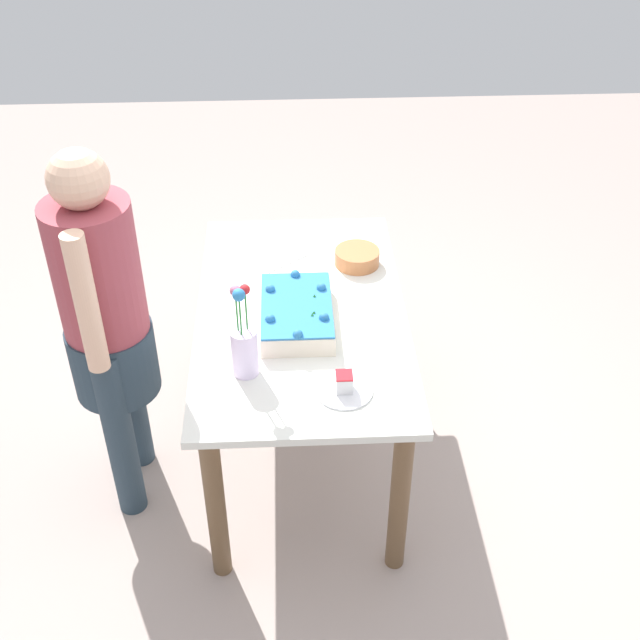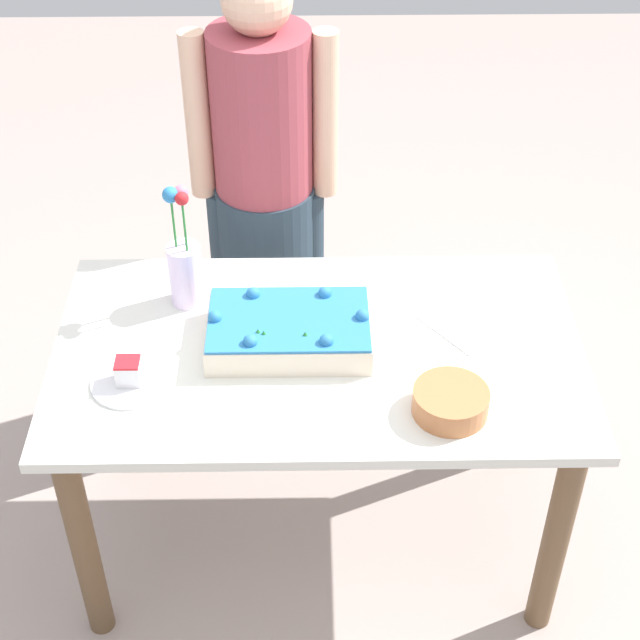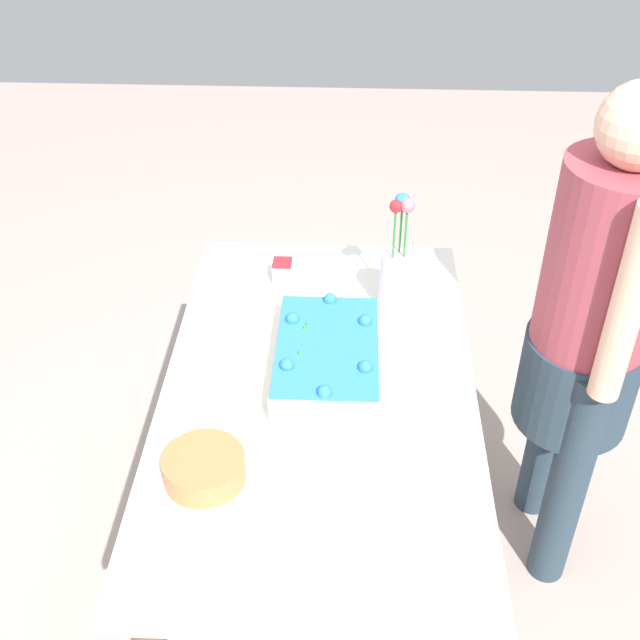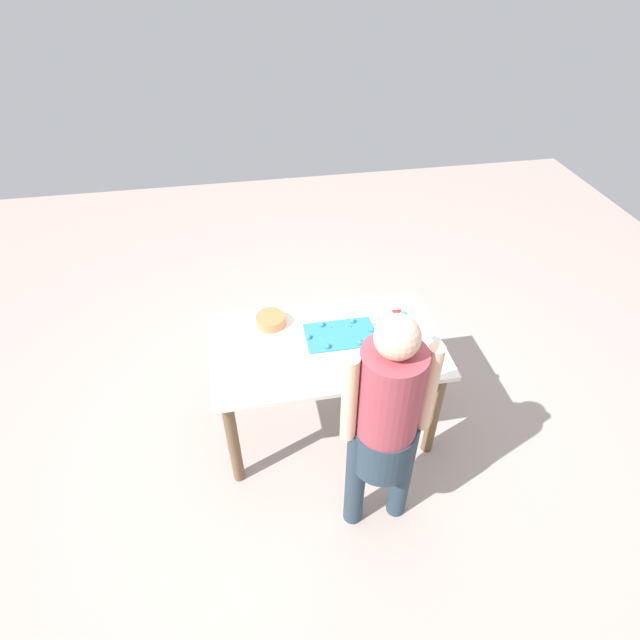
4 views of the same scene
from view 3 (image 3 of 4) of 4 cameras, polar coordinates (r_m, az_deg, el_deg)
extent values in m
plane|color=#AA978F|center=(2.59, -0.08, -17.14)|extent=(8.00, 8.00, 0.00)
cube|color=white|center=(2.05, -0.09, -5.15)|extent=(1.37, 0.79, 0.03)
cylinder|color=brown|center=(2.76, 7.19, -2.50)|extent=(0.07, 0.07, 0.71)
cylinder|color=brown|center=(2.78, -6.15, -2.13)|extent=(0.07, 0.07, 0.71)
cube|color=#F1E1C8|center=(2.07, 0.53, -2.68)|extent=(0.42, 0.27, 0.08)
cube|color=#2E7BBB|center=(2.04, 0.53, -1.78)|extent=(0.41, 0.26, 0.01)
sphere|color=#2E7BBB|center=(2.19, 0.72, 1.48)|extent=(0.04, 0.04, 0.04)
sphere|color=#2E7BBB|center=(2.12, -1.97, 0.07)|extent=(0.04, 0.04, 0.04)
sphere|color=#2E7BBB|center=(1.97, -2.37, -3.22)|extent=(0.04, 0.04, 0.04)
sphere|color=#2E7BBB|center=(1.89, 0.32, -5.15)|extent=(0.04, 0.04, 0.04)
sphere|color=#2E7BBB|center=(1.96, 3.24, -3.38)|extent=(0.04, 0.04, 0.04)
sphere|color=#2E7BBB|center=(2.11, 3.24, -0.07)|extent=(0.04, 0.04, 0.04)
cone|color=#2D8438|center=(2.01, -1.45, -2.35)|extent=(0.02, 0.02, 0.02)
cone|color=#2D8438|center=(2.09, -1.10, -0.55)|extent=(0.02, 0.02, 0.02)
cone|color=#2D8438|center=(2.10, -0.89, -0.32)|extent=(0.02, 0.02, 0.02)
cylinder|color=white|center=(2.41, -2.66, 2.78)|extent=(0.20, 0.20, 0.01)
cube|color=white|center=(2.39, -2.68, 3.45)|extent=(0.06, 0.06, 0.06)
cube|color=red|center=(2.37, -2.70, 4.11)|extent=(0.06, 0.06, 0.01)
cube|color=silver|center=(1.80, 0.97, -11.85)|extent=(0.14, 0.18, 0.00)
cylinder|color=white|center=(2.26, 5.41, 2.70)|extent=(0.09, 0.09, 0.18)
cylinder|color=#2D8438|center=(2.19, 5.77, 6.60)|extent=(0.01, 0.01, 0.16)
sphere|color=#2E80C5|center=(2.15, 5.90, 8.43)|extent=(0.04, 0.04, 0.04)
cylinder|color=#2D8438|center=(2.16, 5.31, 6.21)|extent=(0.01, 0.01, 0.16)
sphere|color=red|center=(2.12, 5.43, 8.06)|extent=(0.04, 0.04, 0.04)
cylinder|color=#2D8438|center=(2.17, 6.11, 6.25)|extent=(0.01, 0.01, 0.16)
sphere|color=#CE6F8C|center=(2.13, 6.25, 8.09)|extent=(0.04, 0.04, 0.04)
cylinder|color=#BF7343|center=(1.82, -8.24, -10.37)|extent=(0.18, 0.18, 0.06)
cylinder|color=#293A48|center=(2.56, 16.09, -6.67)|extent=(0.11, 0.11, 0.78)
cylinder|color=#293A48|center=(2.39, 17.22, -10.97)|extent=(0.11, 0.11, 0.78)
cylinder|color=#293A48|center=(2.29, 17.80, -4.01)|extent=(0.31, 0.31, 0.28)
cylinder|color=#9C3E48|center=(2.08, 19.73, 3.94)|extent=(0.30, 0.30, 0.52)
cylinder|color=beige|center=(2.23, 18.63, 6.58)|extent=(0.08, 0.08, 0.52)
cylinder|color=beige|center=(1.93, 21.00, 0.88)|extent=(0.08, 0.08, 0.52)
camera|label=1|loc=(4.00, 3.03, 43.35)|focal=45.00mm
camera|label=2|loc=(2.53, -59.76, 28.92)|focal=55.00mm
camera|label=4|loc=(2.43, 79.28, 27.68)|focal=28.00mm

